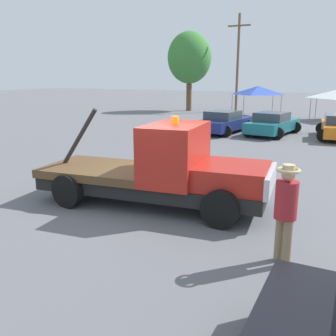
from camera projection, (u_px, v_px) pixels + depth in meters
ground_plane at (152, 204)px, 10.08m from camera, size 160.00×160.00×0.00m
tow_truck at (165, 171)px, 9.74m from camera, size 6.33×2.83×2.51m
person_near_truck at (286, 206)px, 6.62m from camera, size 0.41×0.41×1.86m
parked_car_navy at (224, 122)px, 22.87m from camera, size 2.78×4.92×1.34m
parked_car_teal at (272, 124)px, 21.97m from camera, size 2.82×4.72×1.34m
canopy_tent_blue at (258, 90)px, 31.95m from camera, size 3.45×3.45×2.59m
tree_left at (189, 58)px, 36.85m from camera, size 4.31×4.31×7.70m
traffic_cone at (210, 171)px, 12.55m from camera, size 0.40×0.40×0.55m
utility_pole at (238, 61)px, 35.98m from camera, size 2.20×0.24×9.15m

